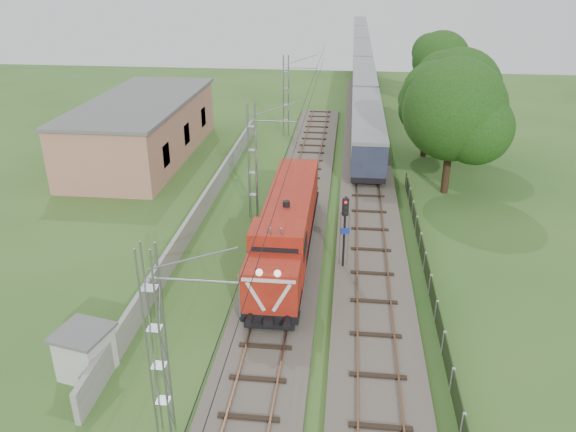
# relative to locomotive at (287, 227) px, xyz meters

# --- Properties ---
(ground) EXTENTS (140.00, 140.00, 0.00)m
(ground) POSITION_rel_locomotive_xyz_m (0.00, -6.11, -2.11)
(ground) COLOR #2F5821
(ground) RESTS_ON ground
(track_main) EXTENTS (4.20, 70.00, 0.45)m
(track_main) POSITION_rel_locomotive_xyz_m (0.00, 0.89, -1.92)
(track_main) COLOR #6B6054
(track_main) RESTS_ON ground
(track_side) EXTENTS (4.20, 80.00, 0.45)m
(track_side) POSITION_rel_locomotive_xyz_m (5.00, 13.89, -1.92)
(track_side) COLOR #6B6054
(track_side) RESTS_ON ground
(catenary) EXTENTS (3.31, 70.00, 8.00)m
(catenary) POSITION_rel_locomotive_xyz_m (-2.95, 5.89, 1.94)
(catenary) COLOR gray
(catenary) RESTS_ON ground
(boundary_wall) EXTENTS (0.25, 40.00, 1.50)m
(boundary_wall) POSITION_rel_locomotive_xyz_m (-6.50, 5.89, -1.36)
(boundary_wall) COLOR #9E9E99
(boundary_wall) RESTS_ON ground
(station_building) EXTENTS (8.40, 20.40, 5.22)m
(station_building) POSITION_rel_locomotive_xyz_m (-15.00, 17.89, 0.53)
(station_building) COLOR #BB7564
(station_building) RESTS_ON ground
(fence) EXTENTS (0.12, 32.00, 1.20)m
(fence) POSITION_rel_locomotive_xyz_m (8.00, -3.11, -1.51)
(fence) COLOR black
(fence) RESTS_ON ground
(locomotive) EXTENTS (2.77, 15.82, 4.02)m
(locomotive) POSITION_rel_locomotive_xyz_m (0.00, 0.00, 0.00)
(locomotive) COLOR black
(locomotive) RESTS_ON ground
(coach_rake) EXTENTS (2.82, 105.46, 3.26)m
(coach_rake) POSITION_rel_locomotive_xyz_m (5.00, 64.09, 0.27)
(coach_rake) COLOR black
(coach_rake) RESTS_ON ground
(signal_post) EXTENTS (0.49, 0.39, 4.59)m
(signal_post) POSITION_rel_locomotive_xyz_m (3.34, -1.14, 1.05)
(signal_post) COLOR black
(signal_post) RESTS_ON ground
(relay_hut) EXTENTS (2.53, 2.53, 2.19)m
(relay_hut) POSITION_rel_locomotive_xyz_m (-7.40, -11.15, -1.00)
(relay_hut) COLOR beige
(relay_hut) RESTS_ON ground
(tree_a) EXTENTS (7.87, 7.50, 10.20)m
(tree_a) POSITION_rel_locomotive_xyz_m (10.96, 11.84, 4.26)
(tree_a) COLOR #392517
(tree_a) RESTS_ON ground
(tree_b) EXTENTS (7.56, 7.20, 9.80)m
(tree_b) POSITION_rel_locomotive_xyz_m (12.60, 19.77, 4.01)
(tree_b) COLOR #392517
(tree_b) RESTS_ON ground
(tree_c) EXTENTS (5.45, 5.19, 7.06)m
(tree_c) POSITION_rel_locomotive_xyz_m (10.28, 20.65, 2.30)
(tree_c) COLOR #392517
(tree_c) RESTS_ON ground
(tree_d) EXTENTS (6.99, 6.66, 9.07)m
(tree_d) POSITION_rel_locomotive_xyz_m (13.80, 39.34, 3.55)
(tree_d) COLOR #392517
(tree_d) RESTS_ON ground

